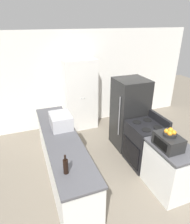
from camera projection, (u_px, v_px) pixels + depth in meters
name	position (u px, v px, depth m)	size (l,w,h in m)	color
wall_back	(74.00, 80.00, 5.48)	(7.00, 0.06, 2.60)	white
counter_left	(63.00, 158.00, 3.76)	(0.60, 2.76, 0.91)	silver
counter_right	(169.00, 169.00, 3.48)	(0.60, 0.83, 0.91)	silver
pantry_cabinet	(80.00, 95.00, 5.40)	(0.86, 0.52, 1.92)	white
stove	(145.00, 144.00, 4.15)	(0.66, 0.70, 1.07)	black
refrigerator	(129.00, 114.00, 4.62)	(0.72, 0.68, 1.65)	black
microwave	(61.00, 121.00, 3.84)	(0.39, 0.51, 0.27)	#B2B2B7
wine_bottle	(66.00, 166.00, 2.68)	(0.07, 0.07, 0.30)	black
toaster_oven	(168.00, 142.00, 3.21)	(0.32, 0.45, 0.23)	black
fruit_bowl	(170.00, 133.00, 3.14)	(0.21, 0.21, 0.14)	black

